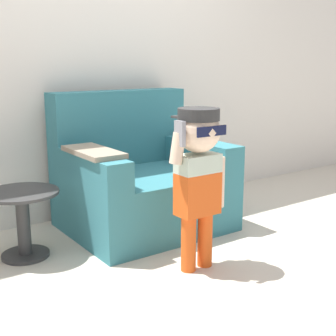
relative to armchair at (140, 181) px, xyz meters
name	(u,v)px	position (x,y,z in m)	size (l,w,h in m)	color
ground_plane	(133,235)	(-0.14, -0.13, -0.33)	(10.00, 10.00, 0.00)	beige
wall_back	(86,38)	(-0.14, 0.47, 0.97)	(10.00, 0.05, 2.60)	silver
armchair	(140,181)	(0.00, 0.00, 0.00)	(1.05, 0.87, 0.94)	teal
person_child	(198,164)	(-0.11, -0.79, 0.27)	(0.37, 0.28, 0.90)	#E05119
side_table	(23,217)	(-0.85, -0.07, -0.08)	(0.43, 0.43, 0.40)	#333333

